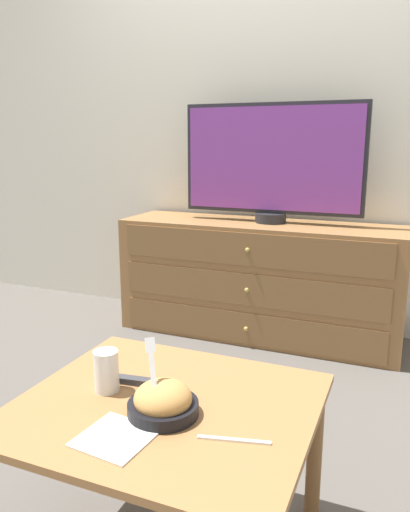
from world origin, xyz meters
name	(u,v)px	position (x,y,z in m)	size (l,w,h in m)	color
ground_plane	(276,320)	(0.00, 0.00, 0.00)	(12.00, 12.00, 0.00)	#56514C
wall_back	(284,101)	(0.00, 0.03, 1.30)	(12.00, 0.05, 2.60)	silver
dresser	(259,280)	(-0.04, -0.25, 0.32)	(1.55, 0.45, 0.64)	olive
tv	(272,162)	(0.01, -0.21, 0.97)	(0.98, 0.17, 0.63)	#232328
coffee_table	(166,426)	(0.18, -1.83, 0.37)	(0.74, 0.65, 0.43)	#9E6B3D
takeout_bowl	(163,402)	(0.20, -1.89, 0.47)	(0.17, 0.17, 0.18)	black
drink_cup	(107,373)	(0.01, -1.84, 0.48)	(0.07, 0.07, 0.11)	beige
napkin	(116,437)	(0.15, -2.01, 0.44)	(0.17, 0.17, 0.00)	silver
knife	(234,440)	(0.40, -1.92, 0.44)	(0.16, 0.05, 0.01)	white
remote_control	(132,381)	(0.05, -1.78, 0.44)	(0.13, 0.04, 0.02)	#38383D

